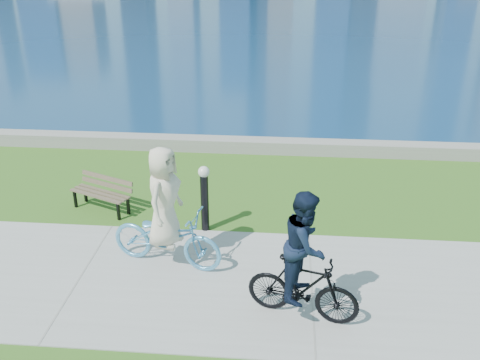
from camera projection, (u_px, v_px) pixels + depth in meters
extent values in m
plane|color=#2C5717|center=(311.00, 289.00, 9.01)|extent=(320.00, 320.00, 0.00)
cube|color=gray|center=(312.00, 288.00, 9.01)|extent=(80.00, 3.50, 0.02)
cube|color=gray|center=(304.00, 147.00, 14.55)|extent=(90.00, 0.50, 0.35)
cube|color=black|center=(75.00, 199.00, 11.64)|extent=(0.07, 0.07, 0.39)
cube|color=black|center=(118.00, 212.00, 11.11)|extent=(0.07, 0.07, 0.39)
cube|color=black|center=(85.00, 193.00, 11.88)|extent=(0.07, 0.07, 0.39)
cube|color=black|center=(128.00, 205.00, 11.36)|extent=(0.07, 0.07, 0.39)
cube|color=brown|center=(95.00, 196.00, 11.28)|extent=(1.30, 0.63, 0.03)
cube|color=brown|center=(100.00, 194.00, 11.39)|extent=(1.30, 0.63, 0.03)
cube|color=brown|center=(104.00, 191.00, 11.51)|extent=(1.30, 0.63, 0.03)
cube|color=brown|center=(107.00, 185.00, 11.54)|extent=(1.29, 0.60, 0.10)
cube|color=brown|center=(107.00, 178.00, 11.50)|extent=(1.29, 0.60, 0.10)
cylinder|color=black|center=(205.00, 203.00, 10.55)|extent=(0.16, 0.16, 1.24)
sphere|color=silver|center=(204.00, 172.00, 10.27)|extent=(0.23, 0.23, 0.23)
imported|color=#58A8D6|center=(167.00, 237.00, 9.45)|extent=(1.19, 2.19, 1.09)
imported|color=silver|center=(164.00, 197.00, 9.12)|extent=(0.77, 1.00, 1.81)
imported|color=black|center=(303.00, 288.00, 8.12)|extent=(0.93, 1.81, 1.05)
imported|color=#101B32|center=(305.00, 245.00, 7.80)|extent=(0.83, 0.96, 1.71)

